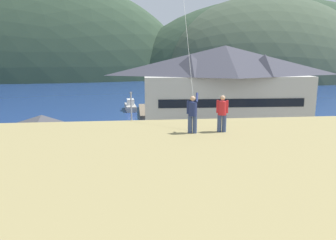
{
  "coord_description": "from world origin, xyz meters",
  "views": [
    {
      "loc": [
        -4.49,
        -22.59,
        10.24
      ],
      "look_at": [
        -1.14,
        9.0,
        3.65
      ],
      "focal_mm": 33.95,
      "sensor_mm": 36.0,
      "label": 1
    }
  ],
  "objects": [
    {
      "name": "person_kite_flyer",
      "position": [
        -1.85,
        -8.42,
        7.59
      ],
      "size": [
        0.6,
        0.62,
        1.86
      ],
      "color": "#384770",
      "rests_on": "grassy_hill_foreground"
    },
    {
      "name": "harbor_lodge",
      "position": [
        8.2,
        21.28,
        6.08
      ],
      "size": [
        24.19,
        10.75,
        11.45
      ],
      "color": "beige",
      "rests_on": "ground"
    },
    {
      "name": "far_hill_west_ridge",
      "position": [
        -55.09,
        119.48,
        0.0
      ],
      "size": [
        148.71,
        51.75,
        87.47
      ],
      "primitive_type": "ellipsoid",
      "color": "#334733",
      "rests_on": "ground"
    },
    {
      "name": "parking_light_pole",
      "position": [
        -4.86,
        10.56,
        3.75
      ],
      "size": [
        0.24,
        0.78,
        6.24
      ],
      "color": "#ADADB2",
      "rests_on": "parking_lot_pad"
    },
    {
      "name": "bay_water",
      "position": [
        0.0,
        60.0,
        0.01
      ],
      "size": [
        360.0,
        84.0,
        0.03
      ],
      "primitive_type": "cube",
      "color": "navy",
      "rests_on": "ground"
    },
    {
      "name": "parked_car_front_row_silver",
      "position": [
        -4.9,
        -0.56,
        1.06
      ],
      "size": [
        4.24,
        2.13,
        1.82
      ],
      "color": "#9EA3A8",
      "rests_on": "parking_lot_pad"
    },
    {
      "name": "parked_car_back_row_left",
      "position": [
        0.52,
        5.76,
        1.06
      ],
      "size": [
        4.21,
        2.07,
        1.82
      ],
      "color": "slate",
      "rests_on": "parking_lot_pad"
    },
    {
      "name": "parked_car_mid_row_near",
      "position": [
        8.29,
        6.28,
        1.06
      ],
      "size": [
        4.28,
        2.21,
        1.82
      ],
      "color": "slate",
      "rests_on": "parking_lot_pad"
    },
    {
      "name": "parked_car_corner_spot",
      "position": [
        8.69,
        1.57,
        1.06
      ],
      "size": [
        4.21,
        2.07,
        1.82
      ],
      "color": "black",
      "rests_on": "parking_lot_pad"
    },
    {
      "name": "ground_plane",
      "position": [
        0.0,
        0.0,
        0.0
      ],
      "size": [
        600.0,
        600.0,
        0.0
      ],
      "primitive_type": "plane",
      "color": "#66604C"
    },
    {
      "name": "far_hill_center_saddle",
      "position": [
        59.46,
        114.32,
        0.0
      ],
      "size": [
        133.42,
        47.39,
        68.48
      ],
      "primitive_type": "ellipsoid",
      "color": "#334733",
      "rests_on": "ground"
    },
    {
      "name": "storage_shed_near_lot",
      "position": [
        -12.86,
        6.49,
        2.54
      ],
      "size": [
        7.46,
        5.46,
        4.9
      ],
      "color": "#338475",
      "rests_on": "ground"
    },
    {
      "name": "far_hill_east_peak",
      "position": [
        51.81,
        113.04,
        0.0
      ],
      "size": [
        94.27,
        71.99,
        68.69
      ],
      "primitive_type": "ellipsoid",
      "color": "#42513D",
      "rests_on": "ground"
    },
    {
      "name": "parked_car_front_row_red",
      "position": [
        1.97,
        1.08,
        1.06
      ],
      "size": [
        4.34,
        2.35,
        1.82
      ],
      "color": "#9EA3A8",
      "rests_on": "parking_lot_pad"
    },
    {
      "name": "wharf_dock",
      "position": [
        -2.09,
        33.06,
        0.35
      ],
      "size": [
        3.2,
        12.37,
        0.7
      ],
      "color": "#70604C",
      "rests_on": "ground"
    },
    {
      "name": "parked_car_back_row_right",
      "position": [
        -6.72,
        7.45,
        1.06
      ],
      "size": [
        4.29,
        2.24,
        1.82
      ],
      "color": "navy",
      "rests_on": "parking_lot_pad"
    },
    {
      "name": "parking_lot_pad",
      "position": [
        0.0,
        5.0,
        0.05
      ],
      "size": [
        40.0,
        20.0,
        0.1
      ],
      "primitive_type": "cube",
      "color": "slate",
      "rests_on": "ground"
    },
    {
      "name": "moored_boat_wharfside",
      "position": [
        -5.3,
        36.19,
        0.72
      ],
      "size": [
        2.35,
        5.83,
        2.16
      ],
      "color": "#A8A399",
      "rests_on": "ground"
    },
    {
      "name": "person_companion",
      "position": [
        -0.43,
        -8.34,
        7.58
      ],
      "size": [
        0.53,
        0.4,
        1.74
      ],
      "color": "#384770",
      "rests_on": "grassy_hill_foreground"
    }
  ]
}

